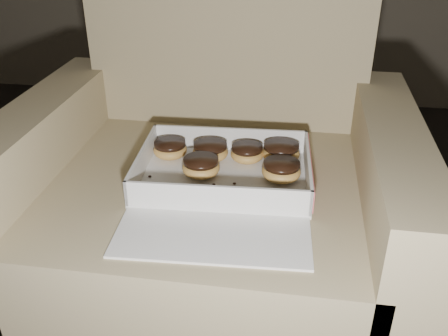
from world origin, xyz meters
name	(u,v)px	position (x,y,z in m)	size (l,w,h in m)	color
armchair	(212,208)	(-0.12, 0.75, 0.29)	(0.88, 0.74, 0.92)	#8B7E59
bakery_box	(224,183)	(-0.07, 0.65, 0.42)	(0.38, 0.44, 0.06)	white
donut_a	(170,149)	(-0.21, 0.75, 0.44)	(0.08, 0.08, 0.04)	gold
donut_b	(210,151)	(-0.12, 0.75, 0.44)	(0.08, 0.08, 0.04)	gold
donut_c	(201,167)	(-0.12, 0.68, 0.44)	(0.08, 0.08, 0.04)	gold
donut_d	(281,170)	(0.04, 0.69, 0.44)	(0.08, 0.08, 0.04)	gold
donut_e	(281,152)	(0.04, 0.77, 0.44)	(0.08, 0.08, 0.04)	gold
donut_f	(247,153)	(-0.04, 0.76, 0.44)	(0.07, 0.07, 0.04)	gold
crumb_a	(214,184)	(-0.09, 0.64, 0.42)	(0.01, 0.01, 0.00)	black
crumb_b	(150,176)	(-0.23, 0.66, 0.42)	(0.01, 0.01, 0.00)	black
crumb_c	(233,196)	(-0.05, 0.61, 0.42)	(0.01, 0.01, 0.00)	black
crumb_d	(234,183)	(-0.05, 0.65, 0.42)	(0.01, 0.01, 0.00)	black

